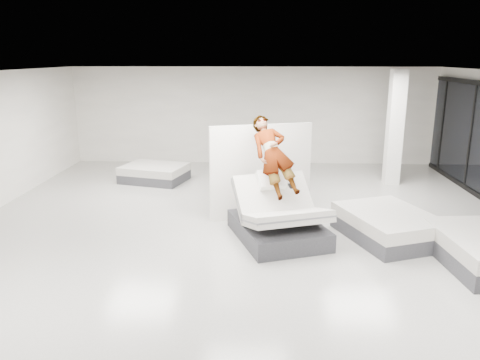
{
  "coord_description": "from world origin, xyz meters",
  "views": [
    {
      "loc": [
        0.24,
        -8.63,
        3.53
      ],
      "look_at": [
        -0.17,
        0.89,
        1.0
      ],
      "focal_mm": 35.0,
      "sensor_mm": 36.0,
      "label": 1
    }
  ],
  "objects": [
    {
      "name": "room",
      "position": [
        0.0,
        0.0,
        1.6
      ],
      "size": [
        14.0,
        14.04,
        3.2
      ],
      "color": "#ACA9A2",
      "rests_on": "ground"
    },
    {
      "name": "hero_bed",
      "position": [
        0.62,
        0.12,
        0.4
      ],
      "size": [
        2.1,
        2.42,
        1.31
      ],
      "color": "#3D3D43",
      "rests_on": "floor"
    },
    {
      "name": "person",
      "position": [
        0.52,
        0.43,
        1.32
      ],
      "size": [
        1.2,
        1.85,
        1.48
      ],
      "primitive_type": "imported",
      "rotation": [
        0.91,
        0.0,
        0.34
      ],
      "color": "slate",
      "rests_on": "hero_bed"
    },
    {
      "name": "remote",
      "position": [
        0.84,
        0.17,
        1.08
      ],
      "size": [
        0.09,
        0.15,
        0.08
      ],
      "primitive_type": "cube",
      "rotation": [
        0.35,
        0.0,
        0.34
      ],
      "color": "black",
      "rests_on": "person"
    },
    {
      "name": "divider_panel",
      "position": [
        0.27,
        1.44,
        1.05
      ],
      "size": [
        2.24,
        0.8,
        2.1
      ],
      "primitive_type": "cube",
      "rotation": [
        0.0,
        0.0,
        0.31
      ],
      "color": "white",
      "rests_on": "floor"
    },
    {
      "name": "flat_bed_right_far",
      "position": [
        2.81,
        0.24,
        0.27
      ],
      "size": [
        2.09,
        2.38,
        0.55
      ],
      "color": "#3D3D43",
      "rests_on": "floor"
    },
    {
      "name": "flat_bed_left_far",
      "position": [
        -2.81,
        4.42,
        0.24
      ],
      "size": [
        2.01,
        1.7,
        0.48
      ],
      "color": "#3D3D43",
      "rests_on": "floor"
    },
    {
      "name": "column",
      "position": [
        4.0,
        4.5,
        1.6
      ],
      "size": [
        0.4,
        0.4,
        3.2
      ],
      "primitive_type": "cube",
      "color": "white",
      "rests_on": "floor"
    }
  ]
}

